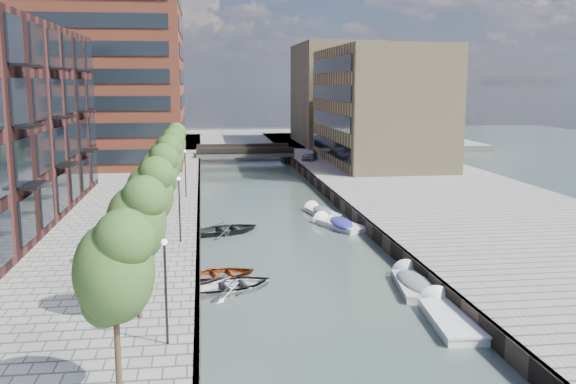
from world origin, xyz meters
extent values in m
plane|color=#38473F|center=(0.00, 40.00, 0.00)|extent=(300.00, 300.00, 0.00)
cube|color=gray|center=(16.00, 40.00, 0.50)|extent=(20.00, 140.00, 1.00)
cube|color=#332823|center=(-6.10, 40.00, 0.50)|extent=(0.25, 140.00, 1.00)
cube|color=#332823|center=(6.10, 40.00, 0.50)|extent=(0.25, 140.00, 1.00)
cube|color=gray|center=(0.00, 100.00, 0.50)|extent=(80.00, 40.00, 1.00)
cube|color=#97432C|center=(-17.00, 65.00, 16.00)|extent=(18.00, 18.00, 30.00)
cube|color=#99855E|center=(16.00, 62.00, 8.00)|extent=(12.00, 25.00, 14.00)
cube|color=#99855E|center=(16.00, 88.00, 9.00)|extent=(12.00, 20.00, 16.00)
cube|color=gray|center=(0.00, 72.00, 1.30)|extent=(13.00, 6.00, 0.60)
cube|color=#332823|center=(0.00, 69.20, 1.90)|extent=(13.00, 0.40, 0.80)
cube|color=#332823|center=(0.00, 74.80, 1.90)|extent=(13.00, 0.40, 0.80)
cylinder|color=#382619|center=(-8.50, 4.00, 2.60)|extent=(0.20, 0.20, 3.20)
ellipsoid|color=#28481B|center=(-8.50, 4.00, 5.33)|extent=(2.50, 2.50, 3.25)
cylinder|color=#382619|center=(-8.50, 11.00, 2.60)|extent=(0.20, 0.20, 3.20)
ellipsoid|color=#28481B|center=(-8.50, 11.00, 5.33)|extent=(2.50, 2.50, 3.25)
cylinder|color=#382619|center=(-8.50, 18.00, 2.60)|extent=(0.20, 0.20, 3.20)
ellipsoid|color=#28481B|center=(-8.50, 18.00, 5.33)|extent=(2.50, 2.50, 3.25)
cylinder|color=#382619|center=(-8.50, 25.00, 2.60)|extent=(0.20, 0.20, 3.20)
ellipsoid|color=#28481B|center=(-8.50, 25.00, 5.33)|extent=(2.50, 2.50, 3.25)
cylinder|color=#382619|center=(-8.50, 32.00, 2.60)|extent=(0.20, 0.20, 3.20)
ellipsoid|color=#28481B|center=(-8.50, 32.00, 5.33)|extent=(2.50, 2.50, 3.25)
cylinder|color=#382619|center=(-8.50, 39.00, 2.60)|extent=(0.20, 0.20, 3.20)
ellipsoid|color=#28481B|center=(-8.50, 39.00, 5.33)|extent=(2.50, 2.50, 3.25)
cylinder|color=#382619|center=(-8.50, 46.00, 2.60)|extent=(0.20, 0.20, 3.20)
ellipsoid|color=#28481B|center=(-8.50, 46.00, 5.33)|extent=(2.50, 2.50, 3.25)
cylinder|color=black|center=(-7.20, 8.00, 3.00)|extent=(0.10, 0.10, 4.00)
sphere|color=#FFF2CC|center=(-7.20, 8.00, 5.00)|extent=(0.24, 0.24, 0.24)
cylinder|color=black|center=(-7.20, 24.00, 3.00)|extent=(0.10, 0.10, 4.00)
sphere|color=#FFF2CC|center=(-7.20, 24.00, 5.00)|extent=(0.24, 0.24, 0.24)
cylinder|color=black|center=(-7.20, 40.00, 3.00)|extent=(0.10, 0.10, 4.00)
sphere|color=#FFF2CC|center=(-7.20, 40.00, 5.00)|extent=(0.24, 0.24, 0.24)
imported|color=black|center=(-4.42, 17.21, 0.00)|extent=(5.45, 4.59, 0.96)
imported|color=maroon|center=(-4.86, 19.41, 0.00)|extent=(4.66, 3.82, 0.84)
imported|color=white|center=(-4.25, 16.93, 0.00)|extent=(5.14, 4.38, 0.90)
imported|color=#232326|center=(-4.06, 30.21, 0.00)|extent=(5.85, 5.06, 1.01)
cube|color=silver|center=(5.27, 15.80, 0.05)|extent=(2.29, 4.76, 0.65)
cube|color=silver|center=(5.27, 15.80, 0.40)|extent=(2.38, 4.87, 0.10)
cone|color=silver|center=(5.58, 18.06, 0.10)|extent=(1.80, 1.11, 1.69)
ellipsoid|color=slate|center=(5.27, 15.80, 0.45)|extent=(2.14, 4.36, 0.56)
cube|color=white|center=(5.28, 10.68, 0.05)|extent=(2.21, 4.97, 0.68)
cube|color=white|center=(5.28, 10.68, 0.42)|extent=(2.30, 5.08, 0.11)
cone|color=white|center=(5.49, 13.08, 0.11)|extent=(1.86, 1.10, 1.79)
cube|color=white|center=(4.54, 30.60, 0.05)|extent=(3.33, 4.67, 0.62)
cube|color=white|center=(4.54, 30.60, 0.38)|extent=(3.43, 4.79, 0.10)
cone|color=white|center=(3.61, 32.59, 0.10)|extent=(1.84, 1.46, 1.62)
ellipsoid|color=navy|center=(4.54, 30.60, 0.43)|extent=(3.08, 4.28, 0.54)
cube|color=white|center=(4.00, 35.48, 0.04)|extent=(2.31, 4.26, 0.57)
cube|color=white|center=(4.00, 35.48, 0.35)|extent=(2.40, 4.37, 0.09)
cone|color=white|center=(3.58, 37.46, 0.09)|extent=(1.63, 1.09, 1.49)
ellipsoid|color=#54565B|center=(4.00, 35.48, 0.40)|extent=(2.15, 3.90, 0.49)
imported|color=#999A9D|center=(8.04, 65.57, 1.69)|extent=(2.81, 4.36, 1.38)
camera|label=1|loc=(-5.73, -15.55, 10.85)|focal=40.00mm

